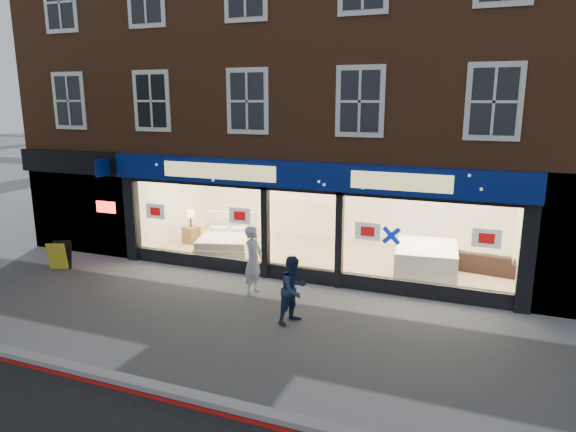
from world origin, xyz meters
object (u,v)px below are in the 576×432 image
Objects in this scene: a_board at (60,256)px; pedestrian_grey at (253,261)px; pedestrian_blue at (294,290)px; mattress_stack at (426,260)px; display_bed at (227,242)px; sofa at (484,261)px.

pedestrian_grey is (6.08, 0.32, 0.47)m from a_board.
pedestrian_grey reaches higher than pedestrian_blue.
a_board is 0.54× the size of pedestrian_blue.
a_board is (-10.00, -3.21, -0.09)m from mattress_stack.
mattress_stack is (6.15, 0.19, 0.08)m from display_bed.
a_board is at bearing 93.39° from pedestrian_grey.
a_board reaches higher than sofa.
sofa is 2.35× the size of a_board.
mattress_stack is 1.43× the size of pedestrian_blue.
pedestrian_blue is (-3.87, -4.95, 0.38)m from sofa.
mattress_stack is 1.12× the size of sofa.
pedestrian_grey is at bearing 74.96° from pedestrian_blue.
pedestrian_grey is (-5.42, -3.74, 0.50)m from sofa.
mattress_stack is at bearing -53.22° from pedestrian_grey.
mattress_stack is 4.88m from pedestrian_grey.
display_bed is at bearing 16.04° from a_board.
display_bed reaches higher than sofa.
sofa is 12.20m from a_board.
display_bed reaches higher than a_board.
pedestrian_blue reaches higher than display_bed.
sofa is 6.29m from pedestrian_blue.
mattress_stack is 4.74m from pedestrian_blue.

